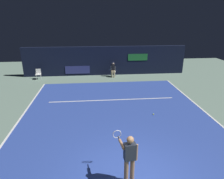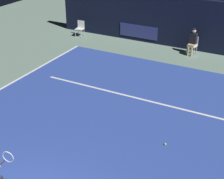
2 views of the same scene
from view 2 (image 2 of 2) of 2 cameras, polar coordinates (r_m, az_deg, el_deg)
name	(u,v)px [view 2 (image 2 of 2)]	position (r m, az deg, el deg)	size (l,w,h in m)	color
ground_plane	(110,124)	(11.54, -0.33, -5.71)	(29.92, 29.92, 0.00)	slate
court_surface	(110,123)	(11.54, -0.33, -5.69)	(10.25, 11.60, 0.01)	#2D479E
line_service	(135,98)	(13.11, 3.86, -1.36)	(8.00, 0.10, 0.01)	white
back_wall	(186,24)	(18.08, 12.29, 10.69)	(14.68, 0.33, 2.60)	black
line_judge_on_chair	(193,41)	(17.41, 13.30, 7.81)	(0.47, 0.55, 1.32)	white
courtside_chair_near	(80,28)	(19.84, -5.34, 10.26)	(0.48, 0.45, 0.88)	white
tennis_ball	(165,144)	(10.65, 8.88, -8.98)	(0.07, 0.07, 0.07)	#CCE033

